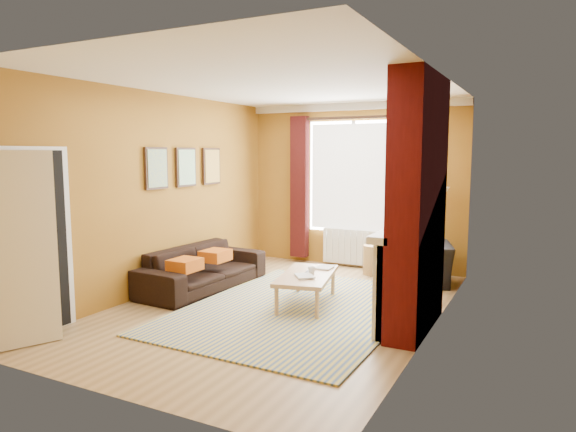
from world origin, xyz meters
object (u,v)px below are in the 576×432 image
object	(u,v)px
armchair	(417,264)
floor_lamp	(442,207)
coffee_table	(307,277)
sofa	(203,268)
wicker_stool	(375,260)

from	to	relation	value
armchair	floor_lamp	world-z (taller)	floor_lamp
coffee_table	armchair	bearing A→B (deg)	46.67
armchair	coffee_table	world-z (taller)	armchair
sofa	wicker_stool	distance (m)	2.78
sofa	coffee_table	bearing A→B (deg)	-89.17
sofa	floor_lamp	size ratio (longest dim) A/B	1.45
armchair	wicker_stool	distance (m)	0.83
sofa	armchair	bearing A→B (deg)	-55.69
sofa	armchair	xyz separation A→B (m)	(2.71, 1.65, 0.01)
coffee_table	sofa	bearing A→B (deg)	165.30
wicker_stool	floor_lamp	size ratio (longest dim) A/B	0.35
coffee_table	wicker_stool	xyz separation A→B (m)	(0.27, 2.04, -0.13)
armchair	wicker_stool	bearing A→B (deg)	-41.31
wicker_stool	coffee_table	bearing A→B (deg)	-97.50
armchair	wicker_stool	xyz separation A→B (m)	(-0.76, 0.33, -0.08)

